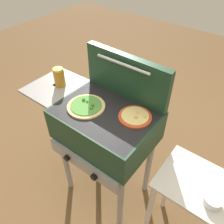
{
  "coord_description": "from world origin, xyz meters",
  "views": [
    {
      "loc": [
        0.69,
        -0.83,
        1.85
      ],
      "look_at": [
        0.05,
        0.0,
        0.92
      ],
      "focal_mm": 36.4,
      "sensor_mm": 36.0,
      "label": 1
    }
  ],
  "objects_px": {
    "grill": "(104,127)",
    "topping_bowl_near": "(213,201)",
    "sauce_jar": "(59,77)",
    "prep_table": "(191,201)",
    "pizza_veggie": "(86,106)",
    "pizza_cheese": "(135,116)"
  },
  "relations": [
    {
      "from": "grill",
      "to": "sauce_jar",
      "type": "bearing_deg",
      "value": 176.1
    },
    {
      "from": "grill",
      "to": "topping_bowl_near",
      "type": "distance_m",
      "value": 0.77
    },
    {
      "from": "sauce_jar",
      "to": "prep_table",
      "type": "bearing_deg",
      "value": -1.29
    },
    {
      "from": "sauce_jar",
      "to": "topping_bowl_near",
      "type": "relative_size",
      "value": 1.47
    },
    {
      "from": "pizza_cheese",
      "to": "prep_table",
      "type": "height_order",
      "value": "pizza_cheese"
    },
    {
      "from": "pizza_veggie",
      "to": "pizza_cheese",
      "type": "height_order",
      "value": "same"
    },
    {
      "from": "sauce_jar",
      "to": "topping_bowl_near",
      "type": "distance_m",
      "value": 1.22
    },
    {
      "from": "grill",
      "to": "pizza_veggie",
      "type": "relative_size",
      "value": 3.89
    },
    {
      "from": "prep_table",
      "to": "sauce_jar",
      "type": "bearing_deg",
      "value": 178.71
    },
    {
      "from": "prep_table",
      "to": "topping_bowl_near",
      "type": "relative_size",
      "value": 7.65
    },
    {
      "from": "pizza_cheese",
      "to": "sauce_jar",
      "type": "distance_m",
      "value": 0.63
    },
    {
      "from": "pizza_cheese",
      "to": "topping_bowl_near",
      "type": "xyz_separation_m",
      "value": [
        0.57,
        -0.13,
        -0.17
      ]
    },
    {
      "from": "grill",
      "to": "prep_table",
      "type": "relative_size",
      "value": 1.33
    },
    {
      "from": "sauce_jar",
      "to": "prep_table",
      "type": "height_order",
      "value": "sauce_jar"
    },
    {
      "from": "pizza_veggie",
      "to": "topping_bowl_near",
      "type": "xyz_separation_m",
      "value": [
        0.88,
        -0.03,
        -0.17
      ]
    },
    {
      "from": "grill",
      "to": "pizza_cheese",
      "type": "distance_m",
      "value": 0.26
    },
    {
      "from": "pizza_veggie",
      "to": "sauce_jar",
      "type": "distance_m",
      "value": 0.33
    },
    {
      "from": "pizza_veggie",
      "to": "topping_bowl_near",
      "type": "relative_size",
      "value": 2.62
    },
    {
      "from": "pizza_veggie",
      "to": "sauce_jar",
      "type": "xyz_separation_m",
      "value": [
        -0.32,
        0.07,
        0.06
      ]
    },
    {
      "from": "grill",
      "to": "pizza_veggie",
      "type": "height_order",
      "value": "pizza_veggie"
    },
    {
      "from": "pizza_veggie",
      "to": "sauce_jar",
      "type": "height_order",
      "value": "sauce_jar"
    },
    {
      "from": "prep_table",
      "to": "grill",
      "type": "bearing_deg",
      "value": -179.63
    }
  ]
}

